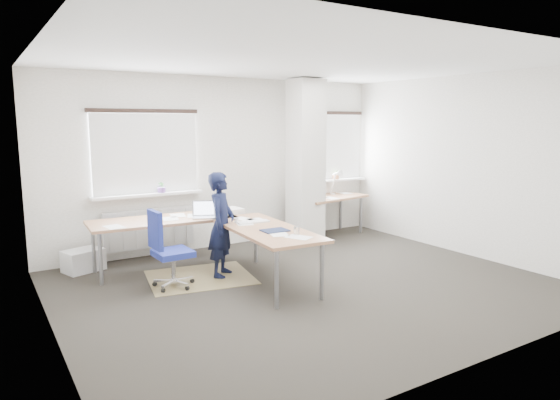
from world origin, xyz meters
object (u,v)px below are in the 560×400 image
task_chair (171,266)px  desk_main (215,225)px  person (222,225)px  desk_side (330,199)px

task_chair → desk_main: bearing=12.4°
desk_main → person: bearing=-44.6°
desk_main → task_chair: (-0.70, -0.19, -0.41)m
desk_main → task_chair: 0.84m
task_chair → desk_side: bearing=17.7°
desk_main → task_chair: task_chair is taller
desk_side → task_chair: 3.74m
person → desk_side: bearing=-24.1°
desk_side → task_chair: bearing=-169.9°
task_chair → person: size_ratio=0.71×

